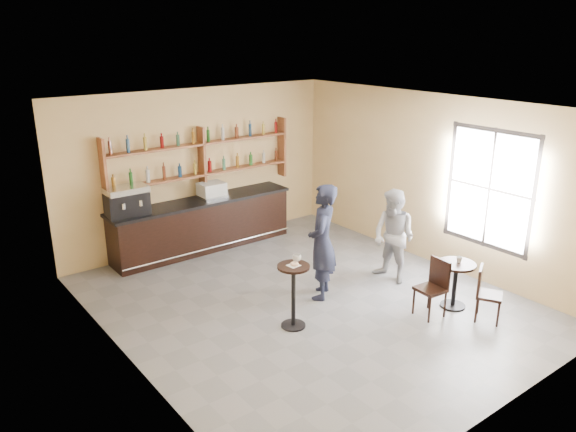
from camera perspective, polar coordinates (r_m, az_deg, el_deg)
floor at (r=9.38m, az=2.03°, el=-8.75°), size 7.00×7.00×0.00m
ceiling at (r=8.40m, az=2.28°, el=11.03°), size 7.00×7.00×0.00m
wall_back at (r=11.57m, az=-9.00°, el=4.84°), size 7.00×0.00×7.00m
wall_front at (r=6.64m, az=21.89°, el=-6.86°), size 7.00×0.00×7.00m
wall_left at (r=7.33m, az=-16.29°, el=-3.84°), size 0.00×7.00×7.00m
wall_right at (r=10.85m, az=14.49°, el=3.55°), size 0.00×7.00×7.00m
window_pane at (r=10.15m, az=19.79°, el=2.61°), size 0.00×2.00×2.00m
window_frame at (r=10.15m, az=19.77°, el=2.61°), size 0.04×1.70×2.10m
shelf_unit at (r=11.41m, az=-8.73°, el=5.74°), size 4.00×0.26×1.40m
liquor_bottles at (r=11.37m, az=-8.77°, el=6.58°), size 3.68×0.10×1.00m
bar_counter at (r=11.49m, az=-8.67°, el=-0.86°), size 3.85×0.75×1.04m
espresso_machine at (r=10.65m, az=-16.07°, el=1.50°), size 0.78×0.54×0.53m
pastry_case at (r=11.40m, az=-7.76°, el=2.60°), size 0.54×0.44×0.31m
pedestal_table at (r=8.45m, az=0.55°, el=-8.16°), size 0.49×0.49×1.00m
napkin at (r=8.23m, az=0.56°, el=-5.04°), size 0.18×0.18×0.00m
donut at (r=8.22m, az=0.66°, el=-4.89°), size 0.16×0.16×0.04m
cup_pedestal at (r=8.37m, az=0.90°, el=-4.28°), size 0.17×0.17×0.10m
man_main at (r=9.21m, az=3.49°, el=-2.65°), size 0.84×0.82×1.95m
cafe_table at (r=9.46m, az=16.57°, el=-6.73°), size 0.74×0.74×0.76m
cup_cafe at (r=9.33m, az=17.00°, el=-4.27°), size 0.13×0.13×0.09m
chair_west at (r=9.05m, az=14.27°, el=-7.17°), size 0.43×0.43×0.92m
chair_south at (r=9.19m, az=19.80°, el=-7.53°), size 0.51×0.51×0.86m
patron_second at (r=9.99m, az=10.68°, el=-2.06°), size 0.69×0.85×1.67m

